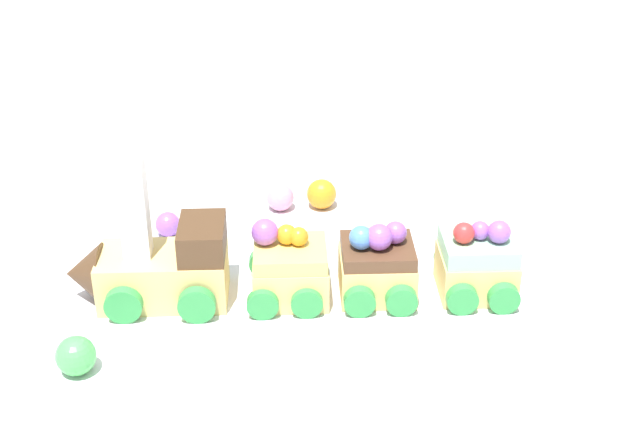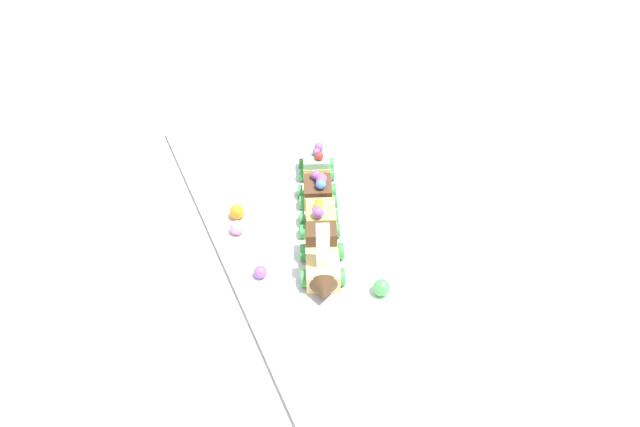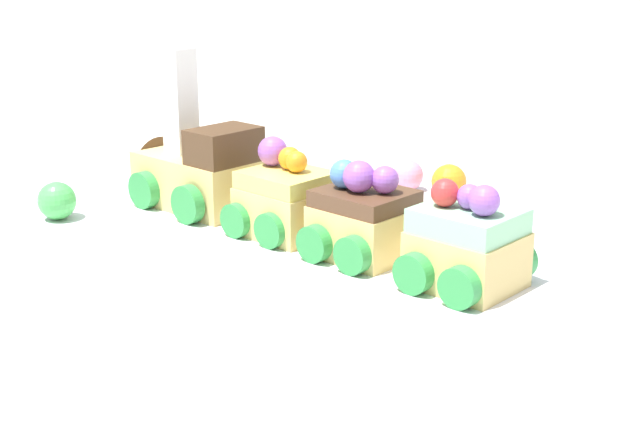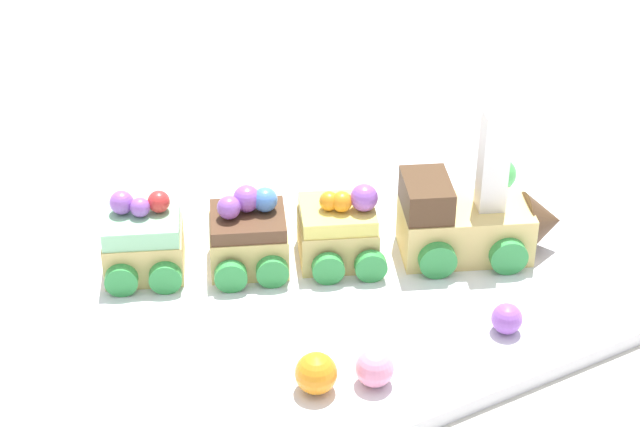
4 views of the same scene
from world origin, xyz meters
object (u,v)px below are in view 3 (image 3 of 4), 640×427
at_px(gumball_pink, 408,175).
at_px(cake_car_chocolate, 364,220).
at_px(cake_car_mint, 467,247).
at_px(gumball_purple, 283,167).
at_px(cake_train_locomotive, 191,168).
at_px(gumball_orange, 449,182).
at_px(cake_car_lemon, 283,199).
at_px(gumball_green, 57,201).

bearing_deg(gumball_pink, cake_car_chocolate, 94.05).
distance_m(cake_car_mint, gumball_purple, 0.28).
xyz_separation_m(cake_car_chocolate, cake_car_mint, (-0.07, 0.03, 0.00)).
bearing_deg(cake_train_locomotive, gumball_purple, -89.57).
height_order(gumball_purple, gumball_orange, gumball_orange).
bearing_deg(cake_car_lemon, gumball_orange, -103.89).
bearing_deg(gumball_green, cake_car_mint, 173.80).
bearing_deg(gumball_orange, gumball_purple, -4.25).
bearing_deg(cake_car_chocolate, gumball_pink, -62.60).
bearing_deg(cake_car_lemon, cake_car_mint, 179.81).
relative_size(gumball_purple, gumball_pink, 0.86).
xyz_separation_m(cake_car_lemon, gumball_pink, (-0.06, -0.14, -0.01)).
bearing_deg(gumball_pink, gumball_purple, 1.00).
bearing_deg(cake_car_chocolate, gumball_purple, -30.03).
xyz_separation_m(cake_train_locomotive, cake_car_mint, (-0.23, 0.10, -0.00)).
height_order(cake_car_mint, gumball_orange, cake_car_mint).
distance_m(cake_car_chocolate, gumball_green, 0.24).
height_order(gumball_green, gumball_orange, same).
height_order(cake_car_mint, gumball_pink, cake_car_mint).
relative_size(cake_train_locomotive, gumball_purple, 6.07).
bearing_deg(gumball_green, gumball_purple, -125.61).
distance_m(gumball_green, gumball_purple, 0.20).
height_order(cake_car_chocolate, cake_car_mint, cake_car_mint).
distance_m(gumball_orange, gumball_pink, 0.04).
bearing_deg(gumball_green, gumball_orange, -150.17).
height_order(cake_car_lemon, cake_car_mint, same).
bearing_deg(gumball_orange, gumball_pink, -19.20).
distance_m(gumball_green, gumball_pink, 0.28).
bearing_deg(cake_car_chocolate, cake_car_lemon, -0.44).
height_order(cake_car_chocolate, gumball_green, cake_car_chocolate).
height_order(gumball_orange, gumball_pink, gumball_orange).
bearing_deg(cake_car_lemon, cake_car_chocolate, 179.56).
distance_m(cake_car_chocolate, gumball_pink, 0.17).
distance_m(cake_train_locomotive, gumball_green, 0.10).
xyz_separation_m(cake_car_mint, gumball_orange, (0.05, -0.18, -0.01)).
distance_m(cake_car_lemon, gumball_orange, 0.15).
height_order(cake_car_chocolate, gumball_purple, cake_car_chocolate).
distance_m(cake_car_mint, gumball_pink, 0.21).
bearing_deg(cake_car_lemon, gumball_pink, -89.23).
distance_m(gumball_purple, gumball_orange, 0.15).
bearing_deg(cake_train_locomotive, gumball_green, 65.08).
height_order(cake_train_locomotive, cake_car_lemon, cake_train_locomotive).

